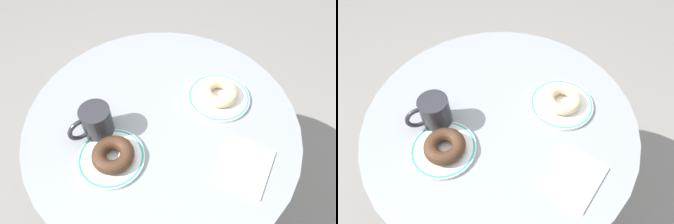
# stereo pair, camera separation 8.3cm
# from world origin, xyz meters

# --- Properties ---
(ground_plane) EXTENTS (7.00, 7.00, 0.02)m
(ground_plane) POSITION_xyz_m (0.00, 0.00, -0.01)
(ground_plane) COLOR gray
(cafe_table) EXTENTS (0.79, 0.79, 0.75)m
(cafe_table) POSITION_xyz_m (0.00, 0.00, 0.50)
(cafe_table) COLOR gray
(cafe_table) RESTS_ON ground
(plate_left) EXTENTS (0.18, 0.18, 0.01)m
(plate_left) POSITION_xyz_m (-0.18, -0.01, 0.75)
(plate_left) COLOR white
(plate_left) RESTS_ON cafe_table
(plate_right) EXTENTS (0.19, 0.19, 0.01)m
(plate_right) POSITION_xyz_m (0.18, -0.05, 0.75)
(plate_right) COLOR white
(plate_right) RESTS_ON cafe_table
(donut_chocolate) EXTENTS (0.16, 0.16, 0.04)m
(donut_chocolate) POSITION_xyz_m (-0.18, -0.02, 0.78)
(donut_chocolate) COLOR #422819
(donut_chocolate) RESTS_ON plate_left
(donut_glazed) EXTENTS (0.11, 0.11, 0.03)m
(donut_glazed) POSITION_xyz_m (0.18, -0.05, 0.77)
(donut_glazed) COLOR #E0B789
(donut_glazed) RESTS_ON plate_right
(paper_napkin) EXTENTS (0.18, 0.17, 0.01)m
(paper_napkin) POSITION_xyz_m (0.07, -0.26, 0.75)
(paper_napkin) COLOR white
(paper_napkin) RESTS_ON cafe_table
(coffee_mug) EXTENTS (0.13, 0.08, 0.10)m
(coffee_mug) POSITION_xyz_m (-0.16, 0.08, 0.80)
(coffee_mug) COLOR #28282D
(coffee_mug) RESTS_ON cafe_table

